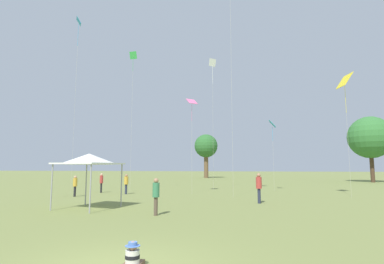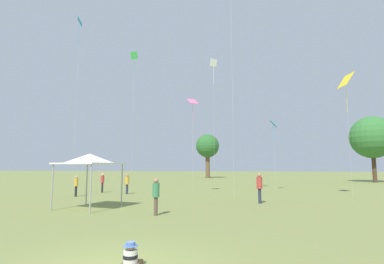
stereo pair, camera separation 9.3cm
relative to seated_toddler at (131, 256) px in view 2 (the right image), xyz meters
The scene contains 15 objects.
seated_toddler is the anchor object (origin of this frame).
person_standing_0 7.17m from the seated_toddler, 104.82° to the left, with size 0.35×0.35×1.69m.
person_standing_1 12.90m from the seated_toddler, 77.14° to the left, with size 0.47×0.47×1.82m.
person_standing_2 20.42m from the seated_toddler, 120.70° to the left, with size 0.40×0.40×1.66m.
person_standing_3 18.45m from the seated_toddler, 114.83° to the left, with size 0.44×0.44×1.61m.
person_standing_4 17.55m from the seated_toddler, 127.22° to the left, with size 0.35×0.35×1.56m.
canopy_tent 10.58m from the seated_toddler, 126.48° to the left, with size 3.24×3.24×2.93m.
kite_0 21.81m from the seated_toddler, 61.83° to the left, with size 1.06×1.43×9.30m.
kite_1 25.56m from the seated_toddler, 93.40° to the left, with size 0.70×0.64×13.12m.
kite_3 23.57m from the seated_toddler, 79.08° to the left, with size 0.60×0.88×6.59m.
kite_4 25.34m from the seated_toddler, 127.39° to the left, with size 0.75×0.82×15.76m.
kite_6 19.70m from the seated_toddler, 97.93° to the left, with size 1.05×1.04×8.06m.
kite_7 24.75m from the seated_toddler, 113.79° to the left, with size 0.73×0.29×13.38m.
distant_tree_0 55.10m from the seated_toddler, 97.58° to the left, with size 4.77×4.77×8.92m.
distant_tree_1 46.25m from the seated_toddler, 65.23° to the left, with size 6.14×6.14×9.61m.
Camera 2 is at (3.10, -6.12, 2.20)m, focal length 28.00 mm.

